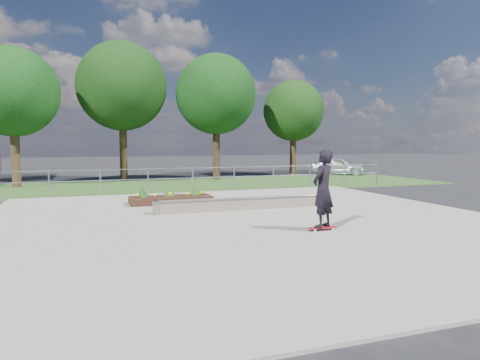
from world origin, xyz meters
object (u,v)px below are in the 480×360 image
object	(u,v)px
planter_bed	(171,198)
parked_car	(338,166)
skateboarder	(323,189)
grind_ledge	(243,203)

from	to	relation	value
planter_bed	parked_car	world-z (taller)	parked_car
planter_bed	skateboarder	xyz separation A→B (m)	(2.80, -6.29, 0.89)
planter_bed	parked_car	xyz separation A→B (m)	(13.87, 10.62, 0.40)
planter_bed	skateboarder	distance (m)	6.95
grind_ledge	parked_car	size ratio (longest dim) A/B	1.58
planter_bed	skateboarder	size ratio (longest dim) A/B	1.45
grind_ledge	planter_bed	world-z (taller)	planter_bed
grind_ledge	planter_bed	size ratio (longest dim) A/B	2.00
grind_ledge	parked_car	bearing A→B (deg)	47.74
grind_ledge	planter_bed	distance (m)	3.15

